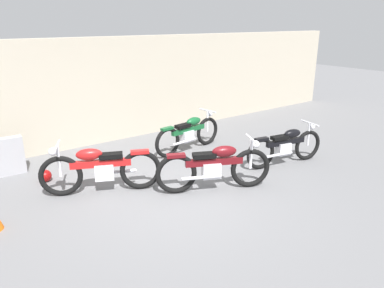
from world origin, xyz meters
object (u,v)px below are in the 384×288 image
object	(u,v)px
motorcycle_green	(189,133)
motorcycle_red	(100,169)
helmet	(45,176)
motorcycle_black	(286,146)
stone_marker	(8,156)
motorcycle_maroon	(215,167)

from	to	relation	value
motorcycle_green	motorcycle_red	bearing A→B (deg)	-168.10
helmet	motorcycle_red	world-z (taller)	motorcycle_red
helmet	motorcycle_red	distance (m)	1.38
helmet	motorcycle_black	xyz separation A→B (m)	(4.61, -2.22, 0.31)
helmet	stone_marker	bearing A→B (deg)	120.98
stone_marker	motorcycle_maroon	bearing A→B (deg)	-46.35
stone_marker	motorcycle_green	size ratio (longest dim) A/B	0.39
motorcycle_maroon	motorcycle_green	xyz separation A→B (m)	(0.92, 2.11, -0.03)
helmet	motorcycle_green	size ratio (longest dim) A/B	0.12
motorcycle_maroon	motorcycle_green	distance (m)	2.30
helmet	motorcycle_maroon	world-z (taller)	motorcycle_maroon
motorcycle_black	motorcycle_green	bearing A→B (deg)	131.54
motorcycle_red	motorcycle_maroon	size ratio (longest dim) A/B	1.01
motorcycle_red	motorcycle_black	size ratio (longest dim) A/B	1.04
motorcycle_red	motorcycle_black	xyz separation A→B (m)	(3.89, -1.10, -0.05)
helmet	motorcycle_maroon	xyz separation A→B (m)	(2.49, -2.31, 0.36)
stone_marker	motorcycle_maroon	world-z (taller)	motorcycle_maroon
motorcycle_green	motorcycle_black	bearing A→B (deg)	-66.49
motorcycle_black	helmet	bearing A→B (deg)	165.26
stone_marker	motorcycle_red	world-z (taller)	motorcycle_red
motorcycle_maroon	motorcycle_black	size ratio (longest dim) A/B	1.03
motorcycle_maroon	motorcycle_green	world-z (taller)	motorcycle_maroon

